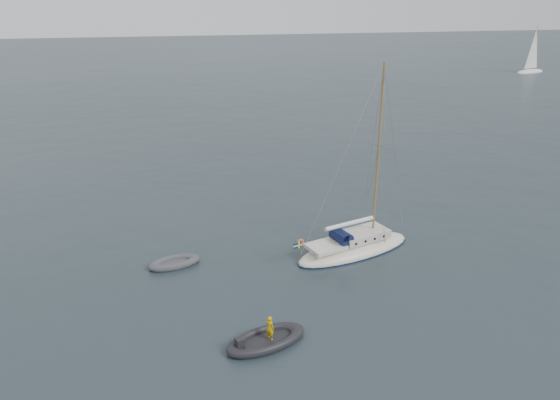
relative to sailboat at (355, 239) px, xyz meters
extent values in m
plane|color=black|center=(-1.83, 0.04, -0.89)|extent=(300.00, 300.00, 0.00)
ellipsoid|color=white|center=(0.00, 0.00, -0.76)|extent=(7.87, 2.45, 1.31)
cube|color=beige|center=(0.61, 0.00, 0.14)|extent=(3.15, 1.66, 0.48)
cube|color=white|center=(-2.10, 0.00, 0.00)|extent=(2.10, 1.66, 0.22)
cylinder|color=#0F1639|center=(-1.01, 0.00, 0.38)|extent=(0.84, 1.44, 0.84)
cube|color=#0F1639|center=(-1.18, 0.00, 0.55)|extent=(0.39, 1.44, 0.35)
cylinder|color=olive|center=(1.40, 0.00, 5.14)|extent=(0.13, 0.13, 10.49)
cylinder|color=olive|center=(1.40, 0.00, 5.66)|extent=(0.04, 1.92, 0.04)
cylinder|color=olive|center=(-0.44, 0.00, 1.07)|extent=(3.67, 0.09, 0.09)
cylinder|color=silver|center=(-0.44, 0.00, 1.12)|extent=(3.41, 0.24, 0.24)
cylinder|color=#95959C|center=(-3.50, 0.00, 0.37)|extent=(0.03, 1.92, 0.03)
torus|color=orange|center=(-3.54, 0.52, 0.37)|extent=(0.47, 0.09, 0.47)
cylinder|color=olive|center=(-3.81, 0.00, 0.29)|extent=(0.03, 0.03, 0.79)
cube|color=navy|center=(-4.07, 0.00, 0.55)|extent=(0.52, 0.02, 0.33)
cube|color=#FFF819|center=(-4.07, 0.00, 0.55)|extent=(0.54, 0.03, 0.08)
cube|color=#FFF819|center=(-3.97, 0.00, 0.55)|extent=(0.08, 0.03, 0.35)
cylinder|color=black|center=(-0.53, 0.84, 0.14)|extent=(0.16, 0.05, 0.16)
cylinder|color=black|center=(-0.53, -0.84, 0.14)|extent=(0.16, 0.05, 0.16)
cylinder|color=black|center=(0.17, 0.84, 0.14)|extent=(0.16, 0.05, 0.16)
cylinder|color=black|center=(0.17, -0.84, 0.14)|extent=(0.16, 0.05, 0.16)
cylinder|color=black|center=(0.87, 0.84, 0.14)|extent=(0.16, 0.05, 0.16)
cylinder|color=black|center=(0.87, -0.84, 0.14)|extent=(0.16, 0.05, 0.16)
cylinder|color=black|center=(1.57, 0.84, 0.14)|extent=(0.16, 0.05, 0.16)
cylinder|color=black|center=(1.57, -0.84, 0.14)|extent=(0.16, 0.05, 0.16)
cube|color=#48474C|center=(-10.80, 0.24, -0.76)|extent=(1.86, 0.76, 0.11)
cube|color=black|center=(-6.74, -8.03, -0.75)|extent=(2.45, 1.02, 0.12)
cube|color=black|center=(-8.07, -8.03, -0.43)|extent=(0.36, 0.36, 0.61)
imported|color=#CC9C06|center=(-6.53, -8.03, -0.11)|extent=(0.41, 0.51, 1.20)
ellipsoid|color=silver|center=(53.83, 62.99, -0.84)|extent=(6.48, 2.16, 1.08)
cylinder|color=#95959C|center=(53.83, 62.99, 3.43)|extent=(0.11, 0.11, 7.57)
cone|color=silver|center=(53.77, 62.99, 3.43)|extent=(3.46, 3.46, 7.02)
camera|label=1|loc=(-9.90, -28.47, 14.42)|focal=35.00mm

